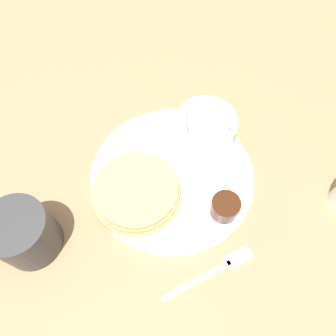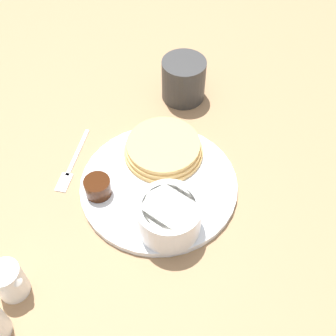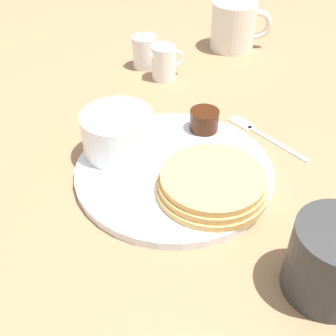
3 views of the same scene
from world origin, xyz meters
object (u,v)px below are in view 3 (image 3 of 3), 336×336
Objects in this scene: second_mug at (235,26)px; creamer_pitcher_far at (145,52)px; plate at (174,170)px; bowl at (118,132)px; coffee_mug at (334,263)px; fork at (259,132)px; creamer_pitcher_near at (164,62)px.

creamer_pitcher_far is at bearing -146.07° from second_mug.
creamer_pitcher_far reaches higher than plate.
bowl is at bearing -110.96° from second_mug.
bowl is at bearing 144.11° from coffee_mug.
plate is at bearing -135.85° from fork.
creamer_pitcher_far is at bearing 135.77° from creamer_pitcher_near.
bowl reaches higher than creamer_pitcher_far.
fork is at bearing -42.96° from creamer_pitcher_far.
second_mug is (-0.11, 0.58, 0.00)m from coffee_mug.
plate reaches higher than fork.
fork is (0.20, 0.09, -0.04)m from bowl.
plate is 2.15× the size of second_mug.
bowl is 0.22m from fork.
second_mug reaches higher than fork.
creamer_pitcher_far is (-0.10, 0.31, 0.02)m from plate.
plate is 2.27× the size of fork.
fork is 0.32m from second_mug.
creamer_pitcher_near is at bearing 137.37° from fork.
creamer_pitcher_far is (-0.27, 0.47, -0.01)m from coffee_mug.
fork is at bearing 23.32° from bowl.
second_mug is at bearing 100.40° from coffee_mug.
creamer_pitcher_far is 0.58× the size of fork.
second_mug is (0.07, 0.43, 0.04)m from plate.
plate is at bearing 138.07° from coffee_mug.
second_mug is (-0.05, 0.31, 0.05)m from fork.
coffee_mug is 0.28m from fork.
second_mug is at bearing 69.04° from bowl.
coffee_mug is 0.55m from creamer_pitcher_far.
bowl reaches higher than plate.
coffee_mug is at bearing -59.90° from creamer_pitcher_far.
bowl is 0.24m from creamer_pitcher_near.
second_mug is at bearing 33.93° from creamer_pitcher_far.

